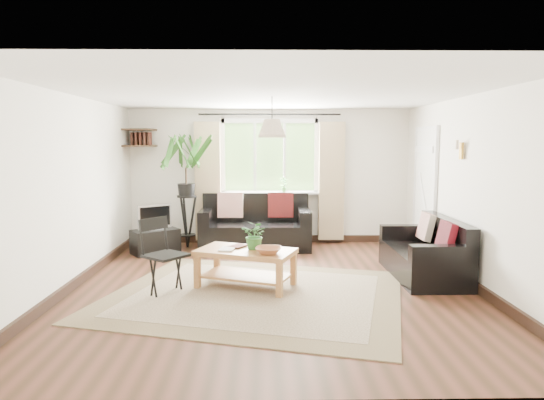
{
  "coord_description": "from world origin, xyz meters",
  "views": [
    {
      "loc": [
        -0.11,
        -5.97,
        1.8
      ],
      "look_at": [
        0.0,
        0.4,
        1.05
      ],
      "focal_mm": 32.0,
      "sensor_mm": 36.0,
      "label": 1
    }
  ],
  "objects_px": {
    "sofa_back": "(255,223)",
    "folding_chair": "(166,257)",
    "tv_stand": "(155,241)",
    "coffee_table": "(246,268)",
    "palm_stand": "(187,191)",
    "sofa_right": "(423,249)"
  },
  "relations": [
    {
      "from": "sofa_back",
      "to": "folding_chair",
      "type": "bearing_deg",
      "value": -111.86
    },
    {
      "from": "tv_stand",
      "to": "folding_chair",
      "type": "relative_size",
      "value": 0.81
    },
    {
      "from": "coffee_table",
      "to": "palm_stand",
      "type": "bearing_deg",
      "value": 114.94
    },
    {
      "from": "palm_stand",
      "to": "folding_chair",
      "type": "distance_m",
      "value": 2.67
    },
    {
      "from": "palm_stand",
      "to": "sofa_right",
      "type": "bearing_deg",
      "value": -28.96
    },
    {
      "from": "tv_stand",
      "to": "sofa_right",
      "type": "bearing_deg",
      "value": -55.19
    },
    {
      "from": "sofa_right",
      "to": "tv_stand",
      "type": "bearing_deg",
      "value": -110.86
    },
    {
      "from": "sofa_right",
      "to": "palm_stand",
      "type": "bearing_deg",
      "value": -119.14
    },
    {
      "from": "coffee_table",
      "to": "tv_stand",
      "type": "height_order",
      "value": "coffee_table"
    },
    {
      "from": "coffee_table",
      "to": "folding_chair",
      "type": "relative_size",
      "value": 1.3
    },
    {
      "from": "tv_stand",
      "to": "folding_chair",
      "type": "distance_m",
      "value": 2.27
    },
    {
      "from": "tv_stand",
      "to": "folding_chair",
      "type": "bearing_deg",
      "value": -108.79
    },
    {
      "from": "sofa_right",
      "to": "palm_stand",
      "type": "height_order",
      "value": "palm_stand"
    },
    {
      "from": "coffee_table",
      "to": "folding_chair",
      "type": "height_order",
      "value": "folding_chair"
    },
    {
      "from": "sofa_back",
      "to": "palm_stand",
      "type": "relative_size",
      "value": 0.95
    },
    {
      "from": "palm_stand",
      "to": "tv_stand",
      "type": "bearing_deg",
      "value": -136.23
    },
    {
      "from": "coffee_table",
      "to": "tv_stand",
      "type": "relative_size",
      "value": 1.61
    },
    {
      "from": "sofa_back",
      "to": "folding_chair",
      "type": "xyz_separation_m",
      "value": [
        -1.03,
        -2.52,
        0.01
      ]
    },
    {
      "from": "folding_chair",
      "to": "sofa_right",
      "type": "bearing_deg",
      "value": -39.25
    },
    {
      "from": "sofa_back",
      "to": "palm_stand",
      "type": "height_order",
      "value": "palm_stand"
    },
    {
      "from": "coffee_table",
      "to": "palm_stand",
      "type": "distance_m",
      "value": 2.71
    },
    {
      "from": "sofa_back",
      "to": "tv_stand",
      "type": "bearing_deg",
      "value": -167.54
    }
  ]
}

